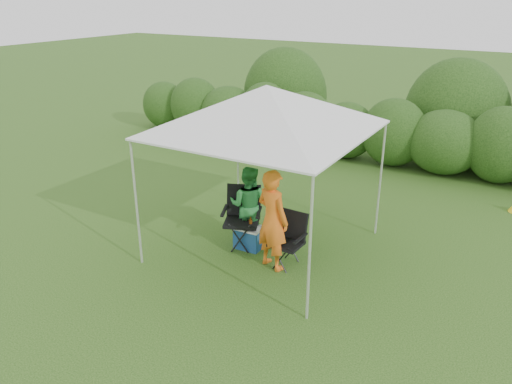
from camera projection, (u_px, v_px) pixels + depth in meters
The scene contains 9 objects.
ground at pixel (251, 259), 8.36m from camera, with size 70.00×70.00×0.00m, color #3A621F.
hedge at pixel (371, 131), 12.83m from camera, with size 15.20×1.53×1.80m.
canopy at pixel (266, 108), 7.84m from camera, with size 3.10×3.10×2.83m.
chair_right at pixel (289, 236), 8.06m from camera, with size 0.57×0.52×0.89m.
chair_left at pixel (242, 213), 8.67m from camera, with size 0.79×0.77×1.05m.
man at pixel (273, 220), 7.84m from camera, with size 0.61×0.40×1.67m, color orange.
woman at pixel (248, 205), 8.70m from camera, with size 0.69×0.54×1.41m, color #2C873D.
cooler at pixel (249, 237), 8.67m from camera, with size 0.49×0.37×0.40m.
bottle at pixel (251, 223), 8.49m from camera, with size 0.06×0.06×0.22m, color #592D0C.
Camera 1 is at (3.78, -6.28, 4.19)m, focal length 35.00 mm.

